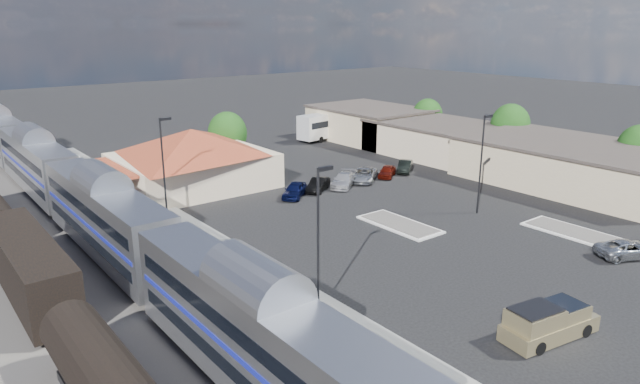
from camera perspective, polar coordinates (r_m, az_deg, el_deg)
ground at (r=45.53m, az=6.20°, el=-5.06°), size 280.00×280.00×0.00m
railbed at (r=42.58m, az=-23.17°, el=-7.85°), size 16.00×100.00×0.12m
platform at (r=43.59m, az=-10.99°, el=-6.15°), size 5.50×92.00×0.18m
passenger_train at (r=44.44m, az=-20.68°, el=-2.67°), size 3.00×104.00×5.55m
freight_cars at (r=40.05m, az=-27.06°, el=-6.98°), size 2.80×46.00×4.00m
station_depot at (r=61.29m, az=-12.67°, el=3.33°), size 18.35×12.24×6.20m
buildings_east at (r=74.28m, az=14.28°, el=4.80°), size 14.40×51.40×4.80m
traffic_island_south at (r=49.48m, az=7.95°, el=-3.22°), size 3.30×7.50×0.21m
traffic_island_north at (r=51.74m, az=23.83°, el=-3.63°), size 3.30×7.50×0.21m
lamp_plat_s at (r=32.69m, az=-0.06°, el=-3.74°), size 1.08×0.25×9.00m
lamp_plat_n at (r=51.18m, az=-15.35°, el=3.12°), size 1.08×0.25×9.00m
lamp_lot at (r=52.81m, az=15.91°, el=3.48°), size 1.08×0.25×9.00m
tree_east_a at (r=70.06m, az=29.30°, el=3.87°), size 4.56×4.56×6.42m
tree_east_b at (r=77.43m, az=18.48°, el=6.39°), size 4.94×4.94×6.96m
tree_east_c at (r=85.94m, az=10.69°, el=7.56°), size 4.41×4.41×6.21m
tree_depot at (r=69.70m, az=-9.24°, el=5.82°), size 4.71×4.71×6.63m
pickup_truck at (r=34.42m, az=22.00°, el=-11.95°), size 6.00×2.95×1.98m
suv at (r=48.04m, az=28.47°, el=-5.03°), size 5.29×4.16×1.34m
coach_bus at (r=86.48m, az=1.18°, el=6.89°), size 12.50×4.42×3.93m
person_a at (r=35.32m, az=-1.71°, el=-9.69°), size 0.61×0.75×1.77m
person_b at (r=47.77m, az=-14.74°, el=-3.22°), size 0.64×0.81×1.61m
parked_car_a at (r=56.82m, az=-2.55°, el=0.20°), size 4.46×4.05×1.47m
parked_car_b at (r=58.89m, az=-0.18°, el=0.75°), size 4.24×3.56×1.37m
parked_car_c at (r=60.60m, az=2.39°, el=1.22°), size 5.17×4.51×1.43m
parked_car_d at (r=62.86m, az=4.44°, el=1.74°), size 5.46×5.02×1.42m
parked_car_e at (r=64.80m, az=6.72°, el=2.07°), size 4.02×3.41×1.30m
parked_car_f at (r=67.22m, az=8.50°, el=2.55°), size 4.15×3.62×1.36m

